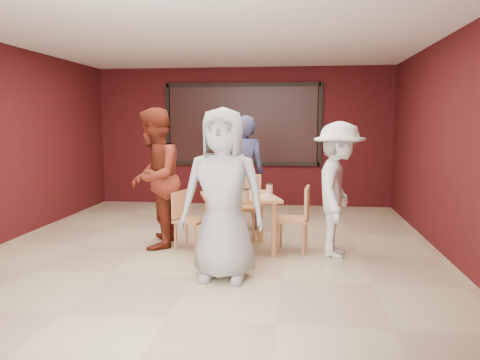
# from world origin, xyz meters

# --- Properties ---
(floor) EXTENTS (7.00, 7.00, 0.00)m
(floor) POSITION_xyz_m (0.00, 0.00, 0.00)
(floor) COLOR tan
(floor) RESTS_ON ground
(window_blinds) EXTENTS (3.00, 0.02, 1.50)m
(window_blinds) POSITION_xyz_m (0.00, 3.45, 1.65)
(window_blinds) COLOR black
(dining_table) EXTENTS (1.18, 1.18, 0.90)m
(dining_table) POSITION_xyz_m (0.36, -0.02, 0.65)
(dining_table) COLOR tan
(dining_table) RESTS_ON floor
(chair_front) EXTENTS (0.49, 0.49, 0.85)m
(chair_front) POSITION_xyz_m (0.28, -0.81, 0.48)
(chair_front) COLOR #C8834E
(chair_front) RESTS_ON floor
(chair_back) EXTENTS (0.48, 0.48, 0.93)m
(chair_back) POSITION_xyz_m (0.35, 0.73, 0.53)
(chair_back) COLOR #C8834E
(chair_back) RESTS_ON floor
(chair_left) EXTENTS (0.46, 0.46, 0.77)m
(chair_left) POSITION_xyz_m (-0.36, 0.04, 0.44)
(chair_left) COLOR #C8834E
(chair_left) RESTS_ON floor
(chair_right) EXTENTS (0.46, 0.46, 0.87)m
(chair_right) POSITION_xyz_m (1.13, 0.02, 0.49)
(chair_right) COLOR #C8834E
(chair_right) RESTS_ON floor
(diner_front) EXTENTS (0.94, 0.64, 1.86)m
(diner_front) POSITION_xyz_m (0.33, -1.14, 0.93)
(diner_front) COLOR #9D9D9D
(diner_front) RESTS_ON floor
(diner_back) EXTENTS (0.73, 0.56, 1.80)m
(diner_back) POSITION_xyz_m (0.28, 1.23, 0.90)
(diner_back) COLOR #323559
(diner_back) RESTS_ON floor
(diner_left) EXTENTS (0.78, 0.97, 1.89)m
(diner_left) POSITION_xyz_m (-0.81, 0.06, 0.95)
(diner_left) COLOR maroon
(diner_left) RESTS_ON floor
(diner_right) EXTENTS (0.82, 1.20, 1.71)m
(diner_right) POSITION_xyz_m (1.64, -0.09, 0.86)
(diner_right) COLOR silver
(diner_right) RESTS_ON floor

